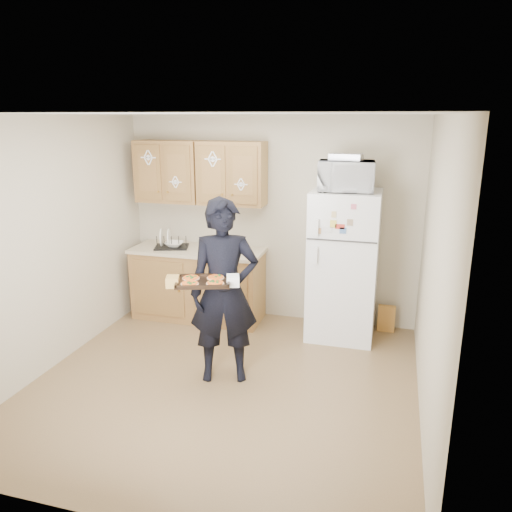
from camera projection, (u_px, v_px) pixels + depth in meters
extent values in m
plane|color=brown|center=(224.00, 383.00, 4.81)|extent=(3.60, 3.60, 0.00)
plane|color=silver|center=(219.00, 114.00, 4.14)|extent=(3.60, 3.60, 0.00)
cube|color=#C2B69D|center=(270.00, 220.00, 6.14)|extent=(3.60, 0.04, 2.50)
cube|color=#C2B69D|center=(115.00, 343.00, 2.80)|extent=(3.60, 0.04, 2.50)
cube|color=#C2B69D|center=(50.00, 245.00, 4.94)|extent=(0.04, 3.60, 2.50)
cube|color=#C2B69D|center=(433.00, 275.00, 4.00)|extent=(0.04, 3.60, 2.50)
cube|color=white|center=(343.00, 265.00, 5.66)|extent=(0.75, 0.70, 1.70)
cube|color=brown|center=(198.00, 285.00, 6.29)|extent=(1.60, 0.60, 0.86)
cube|color=beige|center=(197.00, 251.00, 6.17)|extent=(1.64, 0.64, 0.04)
cube|color=brown|center=(169.00, 172.00, 6.14)|extent=(0.80, 0.33, 0.75)
cube|color=brown|center=(232.00, 174.00, 5.93)|extent=(0.80, 0.33, 0.75)
cube|color=#DDB84E|center=(386.00, 318.00, 5.93)|extent=(0.20, 0.07, 0.32)
imported|color=black|center=(224.00, 292.00, 4.69)|extent=(0.75, 0.61, 1.78)
cube|color=black|center=(203.00, 282.00, 4.41)|extent=(0.56, 0.48, 0.04)
cylinder|color=orange|center=(190.00, 283.00, 4.32)|extent=(0.16, 0.16, 0.02)
cylinder|color=orange|center=(215.00, 283.00, 4.33)|extent=(0.16, 0.16, 0.02)
cylinder|color=orange|center=(191.00, 278.00, 4.47)|extent=(0.16, 0.16, 0.02)
cylinder|color=orange|center=(216.00, 277.00, 4.48)|extent=(0.16, 0.16, 0.02)
imported|color=white|center=(346.00, 176.00, 5.34)|extent=(0.62, 0.44, 0.33)
cube|color=silver|center=(346.00, 157.00, 5.32)|extent=(0.36, 0.27, 0.07)
cube|color=black|center=(171.00, 241.00, 6.20)|extent=(0.47, 0.41, 0.16)
imported|color=white|center=(174.00, 244.00, 6.20)|extent=(0.25, 0.25, 0.06)
imported|color=white|center=(222.00, 246.00, 5.93)|extent=(0.08, 0.08, 0.18)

